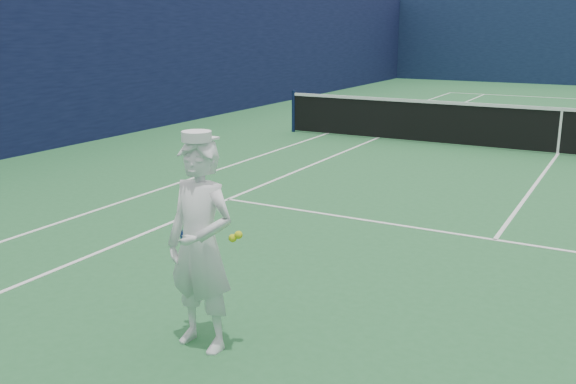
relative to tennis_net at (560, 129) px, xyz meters
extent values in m
plane|color=#266535|center=(0.00, 0.00, -0.55)|extent=(80.00, 80.00, 0.00)
cube|color=white|center=(-5.49, 0.00, -0.55)|extent=(0.06, 23.83, 0.01)
cube|color=white|center=(-4.12, 0.00, -0.55)|extent=(0.06, 23.77, 0.01)
cube|color=white|center=(0.00, -6.40, -0.55)|extent=(8.23, 0.06, 0.01)
cube|color=white|center=(0.00, 0.00, -0.55)|extent=(0.06, 12.80, 0.01)
cube|color=#0F1439|center=(-10.00, 0.00, 1.45)|extent=(0.12, 36.12, 4.00)
cylinder|color=#141E4C|center=(-6.40, 0.00, -0.02)|extent=(0.09, 0.09, 1.07)
cube|color=black|center=(0.00, 0.00, -0.05)|extent=(12.79, 0.02, 0.92)
cube|color=white|center=(0.00, 0.00, 0.42)|extent=(12.79, 0.04, 0.07)
cube|color=white|center=(0.00, 0.00, -0.08)|extent=(0.05, 0.03, 0.94)
imported|color=white|center=(-1.62, -10.47, 0.34)|extent=(0.69, 0.48, 1.80)
cylinder|color=white|center=(-1.62, -10.47, 1.26)|extent=(0.24, 0.24, 0.08)
cube|color=white|center=(-1.61, -10.34, 1.23)|extent=(0.19, 0.11, 0.02)
cylinder|color=navy|center=(-1.89, -10.37, 0.37)|extent=(0.04, 0.09, 0.22)
cube|color=#1B4596|center=(-1.89, -10.31, 0.19)|extent=(0.02, 0.02, 0.14)
torus|color=#1B4596|center=(-1.88, -10.25, -0.01)|extent=(0.30, 0.12, 0.29)
cube|color=beige|center=(-1.88, -10.25, -0.01)|extent=(0.22, 0.02, 0.30)
sphere|color=yellow|center=(-1.35, -10.39, 0.43)|extent=(0.07, 0.07, 0.07)
sphere|color=yellow|center=(-1.30, -10.37, 0.46)|extent=(0.07, 0.07, 0.07)
camera|label=1|loc=(1.44, -14.51, 2.11)|focal=40.00mm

